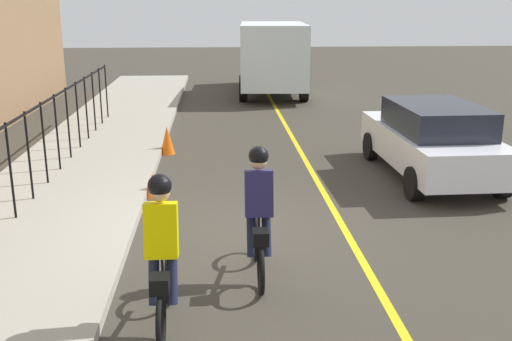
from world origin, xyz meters
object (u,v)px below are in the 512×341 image
traffic_cone_far (167,140)px  cyclist_lead (259,214)px  patrol_sedan (432,139)px  cyclist_follow (162,254)px  box_truck_background (272,55)px  traffic_cone_near (153,185)px

traffic_cone_far → cyclist_lead: bearing=-165.9°
cyclist_lead → patrol_sedan: 6.03m
patrol_sedan → traffic_cone_far: (2.38, 5.69, -0.48)m
cyclist_follow → cyclist_lead: bearing=-43.2°
cyclist_lead → patrol_sedan: (4.55, -3.95, -0.09)m
cyclist_follow → box_truck_background: bearing=-8.8°
traffic_cone_far → box_truck_background: bearing=-19.7°
patrol_sedan → box_truck_background: size_ratio=0.65×
patrol_sedan → traffic_cone_far: size_ratio=6.47×
patrol_sedan → cyclist_lead: bearing=137.8°
cyclist_lead → cyclist_follow: bearing=136.8°
cyclist_follow → traffic_cone_near: (4.84, 0.61, -0.68)m
cyclist_follow → box_truck_background: box_truck_background is taller
patrol_sedan → traffic_cone_far: 6.18m
cyclist_lead → traffic_cone_near: (3.63, 1.76, -0.68)m
traffic_cone_near → traffic_cone_far: traffic_cone_far is taller
cyclist_follow → patrol_sedan: bearing=-41.2°
traffic_cone_near → traffic_cone_far: size_ratio=0.66×
patrol_sedan → cyclist_follow: bearing=137.3°
cyclist_follow → patrol_sedan: (5.77, -5.10, -0.09)m
patrol_sedan → traffic_cone_near: (-0.92, 5.71, -0.60)m
box_truck_background → traffic_cone_far: bearing=163.5°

